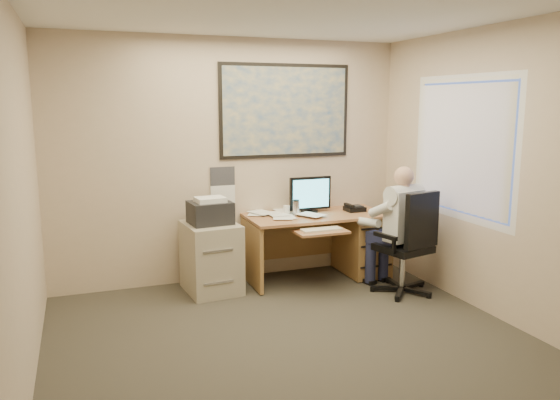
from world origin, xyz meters
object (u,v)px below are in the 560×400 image
object	(u,v)px
desk	(342,237)
office_chair	(404,264)
person	(402,230)
filing_cabinet	(211,251)

from	to	relation	value
desk	office_chair	xyz separation A→B (m)	(0.32, -0.83, -0.12)
desk	person	xyz separation A→B (m)	(0.33, -0.74, 0.23)
desk	filing_cabinet	distance (m)	1.56
filing_cabinet	office_chair	xyz separation A→B (m)	(1.88, -0.80, -0.12)
desk	filing_cabinet	size ratio (longest dim) A/B	1.56
desk	filing_cabinet	world-z (taller)	desk
office_chair	person	distance (m)	0.36
person	filing_cabinet	bearing A→B (deg)	145.51
filing_cabinet	person	size ratio (longest dim) A/B	0.76
filing_cabinet	office_chair	size ratio (longest dim) A/B	0.92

